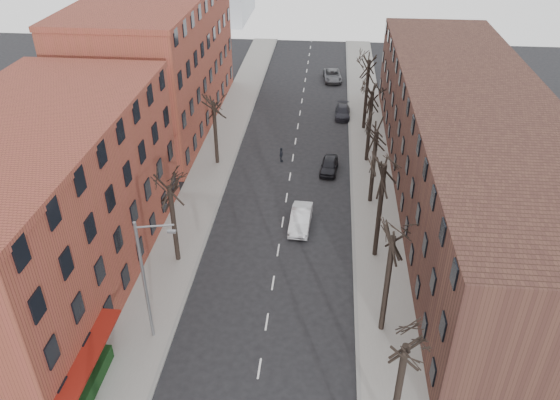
# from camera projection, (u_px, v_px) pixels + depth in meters

# --- Properties ---
(sidewalk_left) EXTENTS (4.00, 90.00, 0.15)m
(sidewalk_left) POSITION_uv_depth(u_px,v_px,m) (216.00, 158.00, 56.71)
(sidewalk_left) COLOR gray
(sidewalk_left) RESTS_ON ground
(sidewalk_right) EXTENTS (4.00, 90.00, 0.15)m
(sidewalk_right) POSITION_uv_depth(u_px,v_px,m) (371.00, 165.00, 55.45)
(sidewalk_right) COLOR gray
(sidewalk_right) RESTS_ON ground
(building_left_near) EXTENTS (12.00, 26.00, 12.00)m
(building_left_near) POSITION_uv_depth(u_px,v_px,m) (39.00, 211.00, 37.31)
(building_left_near) COLOR brown
(building_left_near) RESTS_ON ground
(building_left_far) EXTENTS (12.00, 28.00, 14.00)m
(building_left_far) POSITION_uv_depth(u_px,v_px,m) (157.00, 64.00, 61.30)
(building_left_far) COLOR brown
(building_left_far) RESTS_ON ground
(building_right) EXTENTS (12.00, 50.00, 10.00)m
(building_right) POSITION_uv_depth(u_px,v_px,m) (470.00, 146.00, 47.98)
(building_right) COLOR #492B22
(building_right) RESTS_ON ground
(awning_left) EXTENTS (1.20, 7.00, 0.15)m
(awning_left) POSITION_uv_depth(u_px,v_px,m) (98.00, 383.00, 32.34)
(awning_left) COLOR maroon
(awning_left) RESTS_ON ground
(hedge) EXTENTS (0.80, 6.00, 1.00)m
(hedge) POSITION_uv_depth(u_px,v_px,m) (88.00, 390.00, 31.16)
(hedge) COLOR black
(hedge) RESTS_ON sidewalk_left
(tree_right_b) EXTENTS (5.20, 5.20, 10.80)m
(tree_right_b) POSITION_uv_depth(u_px,v_px,m) (381.00, 329.00, 36.07)
(tree_right_b) COLOR black
(tree_right_b) RESTS_ON ground
(tree_right_c) EXTENTS (5.20, 5.20, 11.60)m
(tree_right_c) POSITION_uv_depth(u_px,v_px,m) (374.00, 256.00, 42.83)
(tree_right_c) COLOR black
(tree_right_c) RESTS_ON ground
(tree_right_d) EXTENTS (5.20, 5.20, 10.00)m
(tree_right_d) POSITION_uv_depth(u_px,v_px,m) (370.00, 202.00, 49.60)
(tree_right_d) COLOR black
(tree_right_d) RESTS_ON ground
(tree_right_e) EXTENTS (5.20, 5.20, 10.80)m
(tree_right_e) POSITION_uv_depth(u_px,v_px,m) (366.00, 161.00, 56.36)
(tree_right_e) COLOR black
(tree_right_e) RESTS_ON ground
(tree_right_f) EXTENTS (5.20, 5.20, 11.60)m
(tree_right_f) POSITION_uv_depth(u_px,v_px,m) (363.00, 129.00, 63.13)
(tree_right_f) COLOR black
(tree_right_f) RESTS_ON ground
(tree_left_a) EXTENTS (5.20, 5.20, 9.50)m
(tree_left_a) POSITION_uv_depth(u_px,v_px,m) (178.00, 260.00, 42.35)
(tree_left_a) COLOR black
(tree_left_a) RESTS_ON ground
(tree_left_b) EXTENTS (5.20, 5.20, 9.50)m
(tree_left_b) POSITION_uv_depth(u_px,v_px,m) (218.00, 164.00, 55.87)
(tree_left_b) COLOR black
(tree_left_b) RESTS_ON ground
(streetlight) EXTENTS (2.45, 0.22, 9.03)m
(streetlight) POSITION_uv_depth(u_px,v_px,m) (146.00, 277.00, 32.89)
(streetlight) COLOR slate
(streetlight) RESTS_ON ground
(silver_sedan) EXTENTS (1.88, 4.77, 1.55)m
(silver_sedan) POSITION_uv_depth(u_px,v_px,m) (301.00, 219.00, 45.86)
(silver_sedan) COLOR silver
(silver_sedan) RESTS_ON ground
(parked_car_near) EXTENTS (1.98, 4.13, 1.36)m
(parked_car_near) POSITION_uv_depth(u_px,v_px,m) (329.00, 165.00, 54.12)
(parked_car_near) COLOR black
(parked_car_near) RESTS_ON ground
(parked_car_mid) EXTENTS (1.82, 4.32, 1.24)m
(parked_car_mid) POSITION_uv_depth(u_px,v_px,m) (343.00, 112.00, 65.81)
(parked_car_mid) COLOR black
(parked_car_mid) RESTS_ON ground
(parked_car_far) EXTENTS (2.87, 5.35, 1.43)m
(parked_car_far) POSITION_uv_depth(u_px,v_px,m) (332.00, 75.00, 76.73)
(parked_car_far) COLOR #595A60
(parked_car_far) RESTS_ON ground
(pedestrian_crossing) EXTENTS (0.44, 0.93, 1.56)m
(pedestrian_crossing) POSITION_uv_depth(u_px,v_px,m) (281.00, 155.00, 55.87)
(pedestrian_crossing) COLOR black
(pedestrian_crossing) RESTS_ON ground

